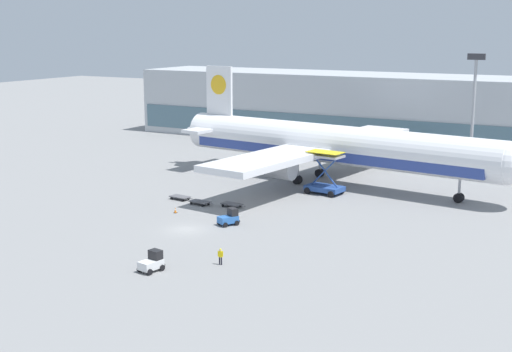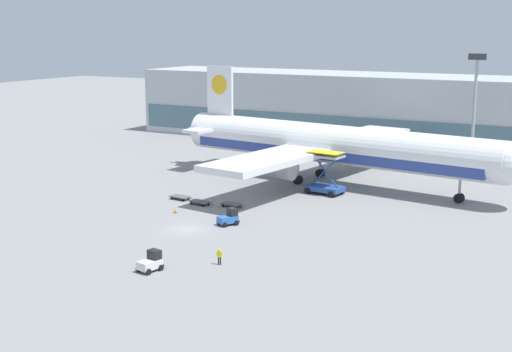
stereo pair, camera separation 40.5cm
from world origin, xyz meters
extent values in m
plane|color=gray|center=(0.00, 0.00, 0.00)|extent=(400.00, 400.00, 0.00)
cube|color=#B2B7BC|center=(-8.98, 71.10, 7.00)|extent=(90.00, 18.00, 14.00)
cube|color=slate|center=(-8.98, 62.00, 3.85)|extent=(88.20, 0.20, 4.90)
cylinder|color=#9EA0A5|center=(21.12, 51.48, 9.07)|extent=(0.50, 0.50, 18.14)
cube|color=#333338|center=(21.12, 51.48, 18.64)|extent=(2.80, 0.50, 1.00)
cylinder|color=white|center=(5.15, 31.37, 6.10)|extent=(52.32, 12.39, 5.80)
cube|color=#2D428E|center=(5.15, 31.37, 4.79)|extent=(48.17, 11.74, 1.45)
sphere|color=white|center=(30.93, 28.06, 6.10)|extent=(5.68, 5.68, 5.68)
cone|color=white|center=(-20.64, 34.69, 6.10)|extent=(7.03, 6.28, 5.51)
cube|color=white|center=(-16.51, 34.16, 13.00)|extent=(5.21, 1.10, 8.00)
cylinder|color=yellow|center=(-16.51, 34.16, 13.96)|extent=(3.24, 0.95, 3.20)
cube|color=white|center=(-17.55, 34.29, 6.68)|extent=(5.23, 13.35, 0.50)
cube|color=white|center=(2.57, 31.71, 5.38)|extent=(14.06, 48.63, 0.90)
cylinder|color=#9EA0A5|center=(1.28, 21.71, 3.58)|extent=(4.52, 3.31, 2.80)
cylinder|color=#9EA0A5|center=(3.85, 41.70, 3.58)|extent=(4.52, 3.31, 2.80)
cylinder|color=#9EA0A5|center=(24.75, 28.85, 2.65)|extent=(0.36, 0.36, 4.00)
cylinder|color=black|center=(24.75, 28.85, 0.65)|extent=(1.40, 1.06, 1.30)
cylinder|color=#9EA0A5|center=(0.61, 28.73, 2.65)|extent=(0.36, 0.36, 4.00)
cylinder|color=black|center=(0.61, 28.73, 0.65)|extent=(1.40, 1.06, 1.30)
cylinder|color=#9EA0A5|center=(1.43, 35.08, 2.65)|extent=(0.36, 0.36, 4.00)
cylinder|color=black|center=(1.43, 35.08, 0.65)|extent=(1.40, 1.06, 1.30)
cube|color=#284C99|center=(6.76, 24.86, 0.80)|extent=(5.54, 3.64, 0.70)
cube|color=#B2B2B7|center=(6.76, 24.86, 5.47)|extent=(5.26, 3.46, 0.30)
cube|color=yellow|center=(6.76, 24.86, 6.02)|extent=(5.26, 3.46, 0.08)
cube|color=#284C99|center=(6.76, 24.86, 3.31)|extent=(4.26, 0.70, 4.43)
cube|color=#284C99|center=(6.76, 24.86, 3.31)|extent=(4.26, 0.70, 4.43)
cylinder|color=black|center=(8.88, 26.10, 0.45)|extent=(0.94, 0.47, 0.90)
cylinder|color=black|center=(8.50, 23.12, 0.45)|extent=(0.94, 0.47, 0.90)
cylinder|color=black|center=(5.01, 26.59, 0.45)|extent=(0.94, 0.47, 0.90)
cylinder|color=black|center=(4.63, 23.62, 0.45)|extent=(0.94, 0.47, 0.90)
cube|color=silver|center=(5.31, -13.73, 0.70)|extent=(1.80, 2.52, 0.80)
cube|color=black|center=(5.43, -13.09, 1.55)|extent=(1.38, 1.11, 0.90)
cube|color=black|center=(5.54, -12.52, 0.42)|extent=(1.27, 0.39, 0.24)
cylinder|color=black|center=(4.77, -12.81, 0.30)|extent=(0.35, 0.63, 0.60)
cylinder|color=black|center=(6.15, -13.06, 0.30)|extent=(0.35, 0.63, 0.60)
cylinder|color=black|center=(4.48, -14.39, 0.30)|extent=(0.35, 0.63, 0.60)
cylinder|color=black|center=(5.85, -14.65, 0.30)|extent=(0.35, 0.63, 0.60)
cube|color=#2D66B7|center=(3.29, 4.06, 0.70)|extent=(2.32, 2.69, 0.80)
cube|color=black|center=(3.59, 4.63, 1.55)|extent=(1.52, 1.38, 0.90)
cube|color=black|center=(3.87, 5.14, 0.42)|extent=(1.19, 0.74, 0.24)
cylinder|color=black|center=(3.05, 5.10, 0.30)|extent=(0.49, 0.64, 0.60)
cylinder|color=black|center=(4.28, 4.44, 0.30)|extent=(0.49, 0.64, 0.60)
cylinder|color=black|center=(2.29, 3.68, 0.30)|extent=(0.49, 0.64, 0.60)
cylinder|color=black|center=(3.52, 3.02, 0.30)|extent=(0.49, 0.64, 0.60)
cube|color=#56565B|center=(-9.19, 11.90, 0.42)|extent=(2.97, 1.84, 0.12)
cube|color=#56565B|center=(-7.36, 11.67, 0.42)|extent=(0.90, 0.19, 0.08)
cylinder|color=black|center=(-8.14, 12.41, 0.18)|extent=(0.38, 0.19, 0.36)
cylinder|color=black|center=(-8.30, 11.14, 0.18)|extent=(0.38, 0.19, 0.36)
cylinder|color=black|center=(-10.09, 12.65, 0.18)|extent=(0.38, 0.19, 0.36)
cylinder|color=black|center=(-10.24, 11.39, 0.18)|extent=(0.38, 0.19, 0.36)
cube|color=#56565B|center=(-5.23, 10.87, 0.42)|extent=(2.97, 1.84, 0.12)
cube|color=#56565B|center=(-3.40, 10.64, 0.42)|extent=(0.90, 0.19, 0.08)
cylinder|color=black|center=(-4.18, 11.38, 0.18)|extent=(0.38, 0.19, 0.36)
cylinder|color=black|center=(-4.34, 10.12, 0.18)|extent=(0.38, 0.19, 0.36)
cylinder|color=black|center=(-6.13, 11.63, 0.18)|extent=(0.38, 0.19, 0.36)
cylinder|color=black|center=(-6.29, 10.36, 0.18)|extent=(0.38, 0.19, 0.36)
cube|color=#56565B|center=(-0.87, 11.84, 0.42)|extent=(2.97, 1.84, 0.12)
cube|color=#56565B|center=(0.96, 11.61, 0.42)|extent=(0.90, 0.19, 0.08)
cylinder|color=black|center=(0.18, 12.35, 0.18)|extent=(0.38, 0.19, 0.36)
cylinder|color=black|center=(0.02, 11.09, 0.18)|extent=(0.38, 0.19, 0.36)
cylinder|color=black|center=(-1.76, 12.60, 0.18)|extent=(0.38, 0.19, 0.36)
cylinder|color=black|center=(-1.92, 11.33, 0.18)|extent=(0.38, 0.19, 0.36)
cylinder|color=black|center=(10.30, -8.77, 0.41)|extent=(0.14, 0.14, 0.81)
cylinder|color=black|center=(10.10, -8.81, 0.41)|extent=(0.14, 0.14, 0.81)
cube|color=yellow|center=(10.20, -8.79, 1.12)|extent=(0.40, 0.29, 0.61)
cylinder|color=yellow|center=(10.43, -8.74, 1.15)|extent=(0.09, 0.09, 0.55)
cylinder|color=yellow|center=(9.96, -8.84, 1.15)|extent=(0.09, 0.09, 0.55)
sphere|color=#DBB28E|center=(10.20, -8.79, 1.53)|extent=(0.22, 0.22, 0.22)
sphere|color=yellow|center=(10.20, -8.79, 1.59)|extent=(0.21, 0.21, 0.21)
cube|color=black|center=(-5.57, 5.70, 0.02)|extent=(0.40, 0.40, 0.04)
cone|color=orange|center=(-5.57, 5.70, 0.38)|extent=(0.32, 0.32, 0.68)
cylinder|color=white|center=(-5.57, 5.70, 0.42)|extent=(0.19, 0.19, 0.10)
camera|label=1|loc=(46.14, -66.30, 23.20)|focal=50.00mm
camera|label=2|loc=(46.50, -66.10, 23.20)|focal=50.00mm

